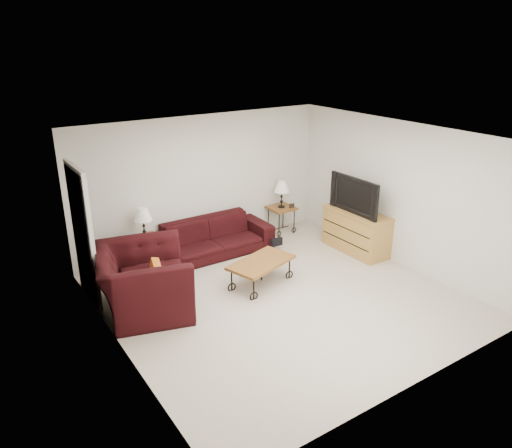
# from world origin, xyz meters

# --- Properties ---
(ground) EXTENTS (5.00, 5.00, 0.00)m
(ground) POSITION_xyz_m (0.00, 0.00, 0.00)
(ground) COLOR beige
(ground) RESTS_ON ground
(wall_back) EXTENTS (5.00, 0.02, 2.50)m
(wall_back) POSITION_xyz_m (0.00, 2.50, 1.25)
(wall_back) COLOR silver
(wall_back) RESTS_ON ground
(wall_front) EXTENTS (5.00, 0.02, 2.50)m
(wall_front) POSITION_xyz_m (0.00, -2.50, 1.25)
(wall_front) COLOR silver
(wall_front) RESTS_ON ground
(wall_left) EXTENTS (0.02, 5.00, 2.50)m
(wall_left) POSITION_xyz_m (-2.50, 0.00, 1.25)
(wall_left) COLOR silver
(wall_left) RESTS_ON ground
(wall_right) EXTENTS (0.02, 5.00, 2.50)m
(wall_right) POSITION_xyz_m (2.50, 0.00, 1.25)
(wall_right) COLOR silver
(wall_right) RESTS_ON ground
(ceiling) EXTENTS (5.00, 5.00, 0.00)m
(ceiling) POSITION_xyz_m (0.00, 0.00, 2.50)
(ceiling) COLOR white
(ceiling) RESTS_ON wall_back
(doorway) EXTENTS (0.08, 0.94, 2.04)m
(doorway) POSITION_xyz_m (-2.47, 1.65, 1.02)
(doorway) COLOR black
(doorway) RESTS_ON ground
(sofa) EXTENTS (2.24, 0.88, 0.66)m
(sofa) POSITION_xyz_m (-0.10, 2.02, 0.33)
(sofa) COLOR black
(sofa) RESTS_ON ground
(side_table_left) EXTENTS (0.51, 0.51, 0.54)m
(side_table_left) POSITION_xyz_m (-1.31, 2.20, 0.27)
(side_table_left) COLOR brown
(side_table_left) RESTS_ON ground
(side_table_right) EXTENTS (0.51, 0.51, 0.55)m
(side_table_right) POSITION_xyz_m (1.61, 2.20, 0.27)
(side_table_right) COLOR brown
(side_table_right) RESTS_ON ground
(lamp_left) EXTENTS (0.32, 0.32, 0.54)m
(lamp_left) POSITION_xyz_m (-1.31, 2.20, 0.81)
(lamp_left) COLOR black
(lamp_left) RESTS_ON side_table_left
(lamp_right) EXTENTS (0.31, 0.31, 0.55)m
(lamp_right) POSITION_xyz_m (1.61, 2.20, 0.82)
(lamp_right) COLOR black
(lamp_right) RESTS_ON side_table_right
(photo_frame_left) EXTENTS (0.11, 0.03, 0.09)m
(photo_frame_left) POSITION_xyz_m (-1.46, 2.05, 0.59)
(photo_frame_left) COLOR black
(photo_frame_left) RESTS_ON side_table_left
(photo_frame_right) EXTENTS (0.11, 0.04, 0.09)m
(photo_frame_right) POSITION_xyz_m (1.76, 2.05, 0.59)
(photo_frame_right) COLOR black
(photo_frame_right) RESTS_ON side_table_right
(coffee_table) EXTENTS (1.23, 0.90, 0.42)m
(coffee_table) POSITION_xyz_m (-0.01, 0.54, 0.21)
(coffee_table) COLOR brown
(coffee_table) RESTS_ON ground
(armchair) EXTENTS (1.61, 1.74, 0.94)m
(armchair) POSITION_xyz_m (-1.88, 0.83, 0.47)
(armchair) COLOR black
(armchair) RESTS_ON ground
(throw_pillow) EXTENTS (0.22, 0.44, 0.42)m
(throw_pillow) POSITION_xyz_m (-1.72, 0.78, 0.52)
(throw_pillow) COLOR orange
(throw_pillow) RESTS_ON armchair
(tv_stand) EXTENTS (0.54, 1.30, 0.78)m
(tv_stand) POSITION_xyz_m (2.23, 0.67, 0.39)
(tv_stand) COLOR #B68143
(tv_stand) RESTS_ON ground
(television) EXTENTS (0.15, 1.16, 0.67)m
(television) POSITION_xyz_m (2.21, 0.67, 1.11)
(television) COLOR black
(television) RESTS_ON tv_stand
(backpack) EXTENTS (0.41, 0.35, 0.46)m
(backpack) POSITION_xyz_m (0.97, 1.58, 0.23)
(backpack) COLOR black
(backpack) RESTS_ON ground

